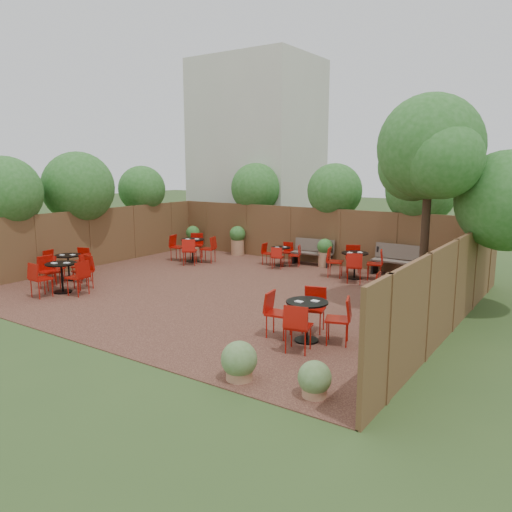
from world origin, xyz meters
The scene contains 13 objects.
ground centered at (0.00, 0.00, 0.00)m, with size 80.00×80.00×0.00m, color #354F23.
courtyard_paving centered at (0.00, 0.00, 0.01)m, with size 12.00×10.00×0.02m, color #3A1F18.
fence_back centered at (0.00, 5.00, 1.00)m, with size 12.00×0.08×2.00m, color brown.
fence_left centered at (-6.00, 0.00, 1.00)m, with size 0.08×10.00×2.00m, color brown.
fence_right centered at (6.00, 0.00, 1.00)m, with size 0.08×10.00×2.00m, color brown.
neighbour_building centered at (-4.50, 8.00, 4.00)m, with size 5.00×4.00×8.00m, color beige.
overhang_foliage centered at (-1.43, 2.39, 2.67)m, with size 15.59×10.57×2.45m.
courtyard_tree centered at (4.97, 1.23, 3.77)m, with size 2.65×2.55×5.14m.
park_bench_left centered at (0.19, 4.62, 0.49)m, with size 1.51×0.62×0.91m.
park_bench_right centered at (3.24, 4.63, 0.53)m, with size 1.61×0.54×0.99m.
bistro_tables centered at (-0.40, 0.36, 0.48)m, with size 11.19×8.11×0.96m.
planters centered at (-0.51, 3.54, 0.59)m, with size 11.47×4.59×1.13m.
low_shrubs centered at (4.87, -3.44, 0.34)m, with size 2.61×3.18×0.71m.
Camera 1 is at (8.36, -10.87, 3.55)m, focal length 35.16 mm.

